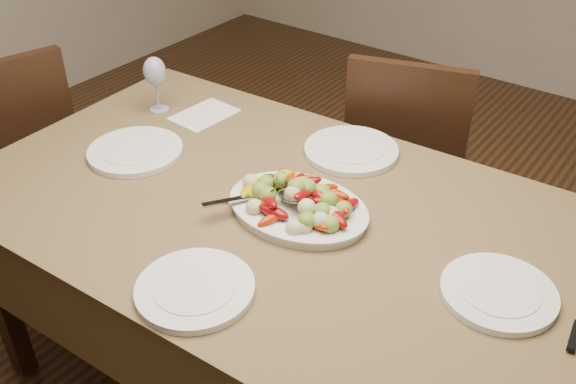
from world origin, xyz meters
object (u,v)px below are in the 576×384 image
at_px(plate_right, 499,293).
at_px(chair_left, 11,163).
at_px(chair_far, 408,161).
at_px(wine_glass, 156,83).
at_px(serving_platter, 298,210).
at_px(plate_near, 195,289).
at_px(dining_table, 288,313).
at_px(plate_left, 135,151).
at_px(plate_far, 351,151).

bearing_deg(plate_right, chair_left, -177.23).
bearing_deg(chair_far, wine_glass, 26.89).
xyz_separation_m(serving_platter, wine_glass, (-0.73, 0.20, 0.09)).
bearing_deg(chair_left, wine_glass, 130.15).
height_order(plate_near, wine_glass, wine_glass).
bearing_deg(dining_table, wine_glass, 163.49).
height_order(chair_far, plate_right, chair_far).
bearing_deg(plate_right, plate_near, -144.40).
distance_m(dining_table, plate_left, 0.68).
relative_size(chair_far, wine_glass, 4.64).
distance_m(serving_platter, wine_glass, 0.77).
height_order(chair_far, chair_left, same).
bearing_deg(serving_platter, chair_far, 95.73).
height_order(chair_left, serving_platter, chair_left).
bearing_deg(plate_left, plate_near, -30.71).
xyz_separation_m(plate_far, wine_glass, (-0.68, -0.15, 0.09)).
distance_m(dining_table, serving_platter, 0.39).
relative_size(chair_left, serving_platter, 2.49).
xyz_separation_m(dining_table, chair_far, (-0.06, 0.85, 0.10)).
relative_size(dining_table, wine_glass, 8.98).
height_order(plate_far, wine_glass, wine_glass).
distance_m(plate_left, plate_right, 1.13).
relative_size(chair_far, chair_left, 1.00).
bearing_deg(plate_right, chair_far, 127.30).
bearing_deg(wine_glass, chair_far, 44.66).
height_order(dining_table, wine_glass, wine_glass).
bearing_deg(chair_left, chair_far, 141.19).
distance_m(plate_left, plate_far, 0.66).
height_order(serving_platter, plate_far, serving_platter).
bearing_deg(chair_far, plate_left, 43.17).
relative_size(serving_platter, plate_left, 1.32).
bearing_deg(plate_right, plate_left, -176.93).
bearing_deg(wine_glass, plate_right, -8.35).
xyz_separation_m(serving_platter, plate_far, (-0.05, 0.35, -0.00)).
relative_size(serving_platter, plate_near, 1.40).
bearing_deg(chair_far, dining_table, 76.08).
relative_size(chair_far, serving_platter, 2.49).
bearing_deg(plate_near, plate_right, 35.60).
bearing_deg(chair_left, dining_table, 107.23).
height_order(serving_platter, plate_right, serving_platter).
height_order(dining_table, chair_far, chair_far).
height_order(chair_left, plate_right, chair_left).
height_order(dining_table, plate_far, plate_far).
bearing_deg(plate_left, serving_platter, 4.58).
relative_size(serving_platter, plate_right, 1.47).
relative_size(chair_left, plate_left, 3.30).
height_order(chair_left, plate_left, chair_left).
bearing_deg(chair_far, chair_left, 19.26).
distance_m(plate_left, plate_near, 0.66).
relative_size(plate_right, wine_glass, 1.27).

